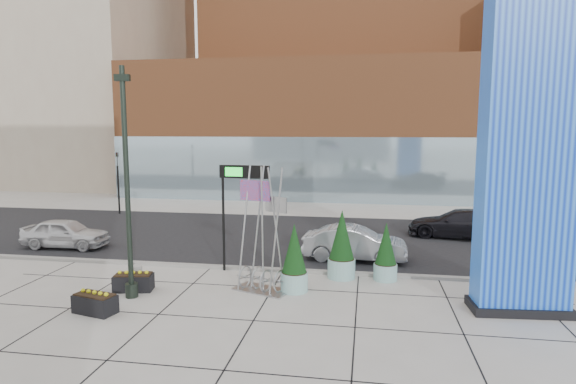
% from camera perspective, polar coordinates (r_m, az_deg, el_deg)
% --- Properties ---
extents(ground, '(160.00, 160.00, 0.00)m').
position_cam_1_polar(ground, '(15.99, -6.84, -13.32)').
color(ground, '#9E9991').
rests_on(ground, ground).
extents(street_asphalt, '(80.00, 12.00, 0.02)m').
position_cam_1_polar(street_asphalt, '(25.34, -0.50, -5.35)').
color(street_asphalt, black).
rests_on(street_asphalt, ground).
extents(curb_edge, '(80.00, 0.30, 0.12)m').
position_cam_1_polar(curb_edge, '(19.63, -3.55, -9.08)').
color(curb_edge, gray).
rests_on(curb_edge, ground).
extents(tower_podium, '(34.00, 10.00, 11.00)m').
position_cam_1_polar(tower_podium, '(41.45, 4.94, 7.33)').
color(tower_podium, '#9C552D').
rests_on(tower_podium, ground).
extents(tower_glass_front, '(34.00, 0.60, 5.00)m').
position_cam_1_polar(tower_glass_front, '(36.80, 4.30, 2.62)').
color(tower_glass_front, '#8CA5B2').
rests_on(tower_glass_front, ground).
extents(building_beige_left, '(18.00, 20.00, 34.00)m').
position_cam_1_polar(building_beige_left, '(58.11, -23.44, 18.24)').
color(building_beige_left, tan).
rests_on(building_beige_left, ground).
extents(blue_pylon, '(3.03, 1.53, 9.81)m').
position_cam_1_polar(blue_pylon, '(16.13, 26.56, 3.40)').
color(blue_pylon, '#0C33C2').
rests_on(blue_pylon, ground).
extents(lamp_post, '(0.51, 0.42, 7.67)m').
position_cam_1_polar(lamp_post, '(16.77, -18.44, -1.55)').
color(lamp_post, black).
rests_on(lamp_post, ground).
extents(public_art_sculpture, '(2.17, 1.59, 4.43)m').
position_cam_1_polar(public_art_sculpture, '(16.98, -3.07, -7.89)').
color(public_art_sculpture, '#A7A9AC').
rests_on(public_art_sculpture, ground).
extents(concrete_bollard, '(0.35, 0.35, 0.69)m').
position_cam_1_polar(concrete_bollard, '(18.71, -17.39, -9.37)').
color(concrete_bollard, gray).
rests_on(concrete_bollard, ground).
extents(overhead_street_sign, '(2.01, 0.33, 4.25)m').
position_cam_1_polar(overhead_street_sign, '(18.87, -5.64, 1.36)').
color(overhead_street_sign, black).
rests_on(overhead_street_sign, ground).
extents(round_planter_east, '(0.88, 0.88, 2.20)m').
position_cam_1_polar(round_planter_east, '(18.53, 11.51, -7.09)').
color(round_planter_east, '#89B9B5').
rests_on(round_planter_east, ground).
extents(round_planter_mid, '(1.05, 1.05, 2.64)m').
position_cam_1_polar(round_planter_mid, '(18.49, 6.38, -6.36)').
color(round_planter_mid, '#89B9B5').
rests_on(round_planter_mid, ground).
extents(round_planter_west, '(0.96, 0.96, 2.41)m').
position_cam_1_polar(round_planter_west, '(16.93, 0.74, -8.00)').
color(round_planter_west, '#89B9B5').
rests_on(round_planter_west, ground).
extents(box_planter_north, '(1.42, 0.89, 0.73)m').
position_cam_1_polar(box_planter_north, '(18.06, -17.84, -10.04)').
color(box_planter_north, black).
rests_on(box_planter_north, ground).
extents(box_planter_south, '(1.44, 0.95, 0.72)m').
position_cam_1_polar(box_planter_south, '(16.39, -21.90, -12.06)').
color(box_planter_south, black).
rests_on(box_planter_south, ground).
extents(car_white_west, '(4.10, 1.74, 1.38)m').
position_cam_1_polar(car_white_west, '(25.36, -24.87, -4.48)').
color(car_white_west, silver).
rests_on(car_white_west, ground).
extents(car_silver_mid, '(4.52, 1.78, 1.46)m').
position_cam_1_polar(car_silver_mid, '(21.08, 7.90, -6.08)').
color(car_silver_mid, '#989AA0').
rests_on(car_silver_mid, ground).
extents(car_dark_east, '(5.44, 3.08, 1.49)m').
position_cam_1_polar(car_dark_east, '(26.54, 19.61, -3.58)').
color(car_dark_east, black).
rests_on(car_dark_east, ground).
extents(traffic_signal, '(0.15, 0.18, 4.10)m').
position_cam_1_polar(traffic_signal, '(33.69, -19.50, 1.40)').
color(traffic_signal, black).
rests_on(traffic_signal, ground).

